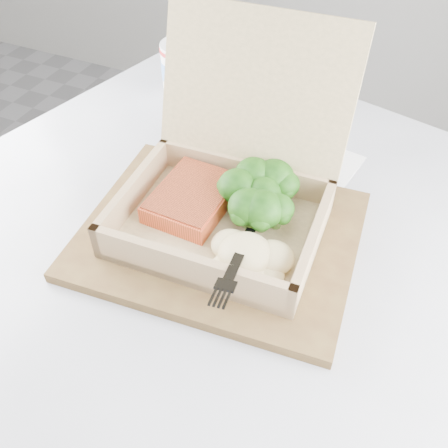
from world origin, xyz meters
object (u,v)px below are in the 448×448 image
at_px(serving_tray, 220,235).
at_px(takeout_container, 232,177).
at_px(paper_cup, 184,69).
at_px(cafe_table, 220,328).

height_order(serving_tray, takeout_container, takeout_container).
distance_m(takeout_container, paper_cup, 0.31).
bearing_deg(serving_tray, cafe_table, -70.77).
bearing_deg(cafe_table, serving_tray, 109.23).
bearing_deg(paper_cup, serving_tray, -55.48).
xyz_separation_m(cafe_table, serving_tray, (-0.00, 0.00, 0.20)).
distance_m(serving_tray, paper_cup, 0.34).
distance_m(serving_tray, takeout_container, 0.07).
distance_m(cafe_table, paper_cup, 0.42).
distance_m(cafe_table, serving_tray, 0.20).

